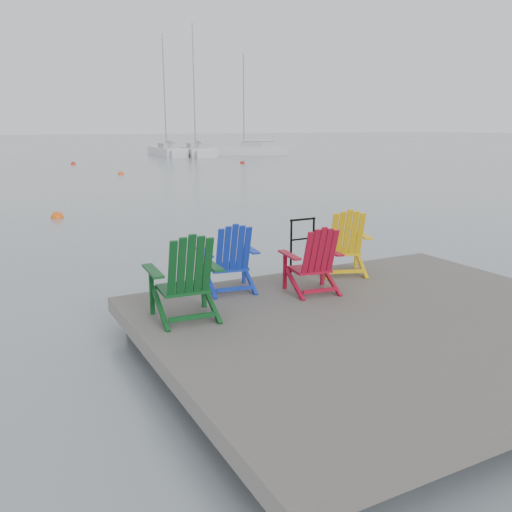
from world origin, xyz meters
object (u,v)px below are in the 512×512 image
buoy_c (242,163)px  buoy_d (73,164)px  chair_green (186,276)px  sailboat_far (248,151)px  sailboat_mid (196,152)px  buoy_b (121,174)px  sailboat_near (168,152)px  chair_red (314,259)px  handrail (302,239)px  chair_blue (230,257)px  buoy_a (57,218)px  chair_yellow (343,242)px

buoy_c → buoy_d: (-12.04, 5.17, 0.00)m
chair_green → buoy_c: size_ratio=2.97×
chair_green → sailboat_far: size_ratio=0.11×
chair_green → buoy_d: chair_green is taller
sailboat_mid → chair_green: bearing=-100.1°
buoy_b → buoy_c: size_ratio=0.98×
sailboat_near → chair_red: bearing=-101.3°
sailboat_mid → buoy_c: sailboat_mid is taller
handrail → chair_blue: chair_blue is taller
sailboat_near → sailboat_far: bearing=-16.5°
buoy_b → buoy_c: buoy_c is taller
buoy_a → buoy_d: bearing=79.3°
sailboat_mid → buoy_d: size_ratio=32.57×
chair_green → buoy_a: size_ratio=2.74×
sailboat_mid → buoy_a: 38.04m
buoy_d → buoy_b: bearing=-84.4°
sailboat_near → sailboat_mid: bearing=-24.6°
handrail → buoy_d: handrail is taller
buoy_a → buoy_b: buoy_a is taller
sailboat_near → buoy_b: sailboat_near is taller
handrail → sailboat_mid: bearing=70.5°
handrail → buoy_b: (3.44, 25.98, -1.04)m
chair_yellow → sailboat_far: (20.19, 43.20, -0.69)m
sailboat_far → buoy_d: bearing=137.9°
chair_yellow → sailboat_near: 47.87m
buoy_a → buoy_d: 26.27m
chair_red → sailboat_mid: 48.17m
sailboat_far → buoy_c: 12.88m
buoy_d → chair_green: bearing=-97.5°
buoy_d → handrail: bearing=-93.8°
chair_red → sailboat_near: size_ratio=0.08×
buoy_d → chair_blue: bearing=-96.1°
chair_red → buoy_c: bearing=73.0°
chair_yellow → sailboat_near: size_ratio=0.09×
chair_blue → sailboat_far: 48.59m
sailboat_mid → buoy_b: (-12.21, -18.26, -0.35)m
buoy_c → buoy_d: buoy_d is taller
chair_yellow → sailboat_near: sailboat_near is taller
sailboat_far → chair_yellow: bearing=-175.7°
sailboat_far → buoy_b: 24.01m
sailboat_far → chair_green: bearing=-178.4°
handrail → chair_red: chair_red is taller
chair_blue → sailboat_mid: sailboat_mid is taller
handrail → buoy_d: size_ratio=2.26×
chair_green → buoy_b: bearing=81.8°
chair_green → buoy_a: (0.12, 12.10, -1.06)m
buoy_a → buoy_c: size_ratio=1.08×
chair_yellow → buoy_b: 26.65m
handrail → buoy_c: bearing=65.3°
buoy_c → buoy_a: bearing=-129.3°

